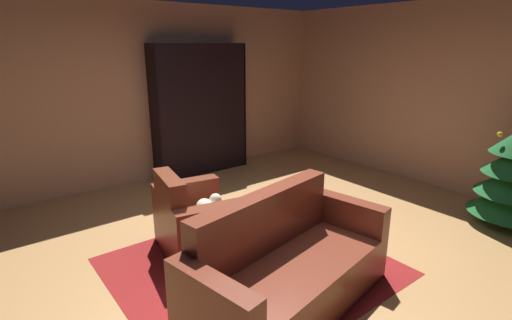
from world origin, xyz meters
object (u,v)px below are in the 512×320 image
coffee_table (246,235)px  book_stack_on_table (245,222)px  bottle_on_table (237,214)px  bookshelf_unit (206,111)px  couch_red (287,270)px  armchair_red (196,224)px

coffee_table → book_stack_on_table: 0.12m
bottle_on_table → book_stack_on_table: bearing=6.7°
bottle_on_table → bookshelf_unit: bearing=154.5°
coffee_table → bottle_on_table: 0.22m
bookshelf_unit → bottle_on_table: bearing=-25.5°
bookshelf_unit → coffee_table: bearing=-24.5°
bookshelf_unit → couch_red: size_ratio=1.06×
bookshelf_unit → book_stack_on_table: size_ratio=9.54×
couch_red → coffee_table: 0.58m
bookshelf_unit → coffee_table: bookshelf_unit is taller
book_stack_on_table → bottle_on_table: bottle_on_table is taller
bookshelf_unit → bottle_on_table: bookshelf_unit is taller
couch_red → coffee_table: bearing=179.4°
armchair_red → bottle_on_table: 0.55m
bookshelf_unit → book_stack_on_table: bearing=-24.5°
armchair_red → book_stack_on_table: size_ratio=4.83×
armchair_red → bottle_on_table: (0.46, 0.20, 0.23)m
armchair_red → coffee_table: 0.66m
armchair_red → couch_red: 1.21m
couch_red → coffee_table: couch_red is taller
armchair_red → coffee_table: size_ratio=1.78×
armchair_red → coffee_table: (0.63, 0.18, 0.08)m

